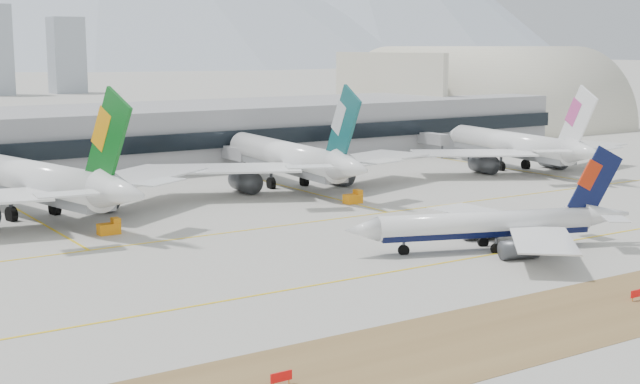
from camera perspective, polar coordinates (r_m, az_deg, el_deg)
ground at (r=123.24m, az=1.88°, el=-4.88°), size 3000.00×3000.00×0.00m
taxiing_airliner at (r=135.97m, az=11.13°, el=-2.09°), size 44.44×37.69×15.44m
widebody_eva at (r=164.40m, az=-17.77°, el=0.59°), size 67.01×66.66×24.46m
widebody_cathay at (r=190.87m, az=-1.93°, el=2.11°), size 65.45×64.24×23.40m
widebody_china_air at (r=223.22m, az=12.47°, el=2.86°), size 61.07×60.33×22.00m
terminal at (r=224.52m, az=-15.22°, el=3.21°), size 280.00×43.10×15.00m
hangar at (r=323.92m, az=10.59°, el=3.87°), size 91.00×60.00×60.00m
hold_sign_left at (r=81.77m, az=-2.50°, el=-11.74°), size 2.20×0.15×1.35m
hold_sign_right at (r=114.12m, az=19.64°, el=-6.14°), size 2.20×0.15×1.35m
gse_b at (r=148.53m, az=-13.30°, el=-2.25°), size 3.55×2.00×2.60m
gse_c at (r=172.86m, az=2.16°, el=-0.38°), size 3.55×2.00×2.60m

